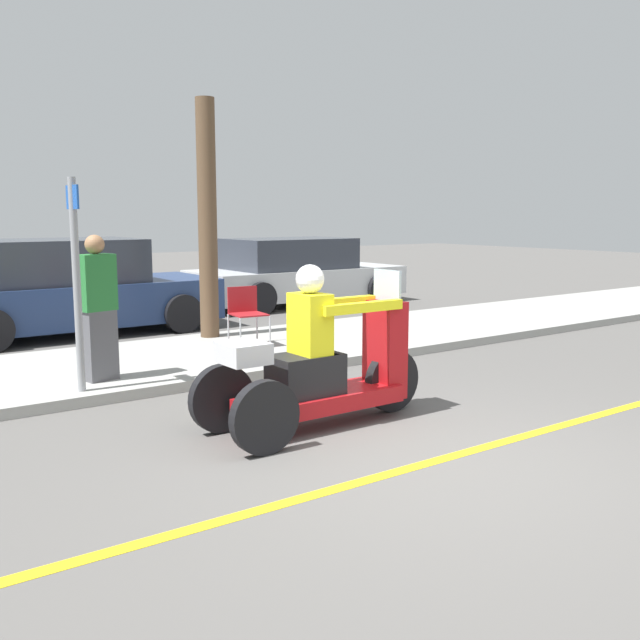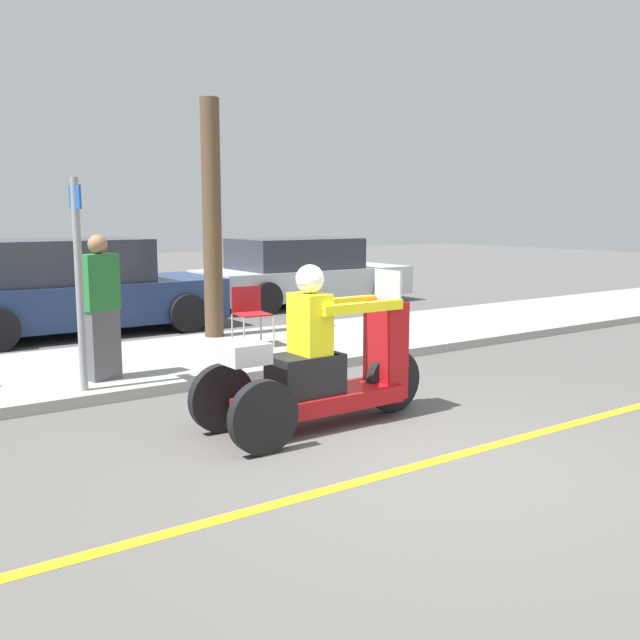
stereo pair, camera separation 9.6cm
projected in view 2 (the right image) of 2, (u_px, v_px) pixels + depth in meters
ground_plane at (430, 463)px, 5.64m from camera, size 60.00×60.00×0.00m
lane_stripe at (416, 466)px, 5.56m from camera, size 24.00×0.12×0.01m
sidewalk_strip at (186, 359)px, 9.37m from camera, size 28.00×2.80×0.12m
motorcycle_trike at (321, 370)px, 6.55m from camera, size 2.33×0.84×1.51m
spectator_mid_group at (101, 310)px, 7.87m from camera, size 0.42×0.31×1.61m
folding_chair_set_back at (250, 309)px, 9.97m from camera, size 0.51×0.51×0.82m
parked_car_lot_right at (75, 289)px, 11.63m from camera, size 4.53×2.11×1.55m
parked_car_lot_center at (301, 273)px, 15.39m from camera, size 4.64×2.10×1.43m
tree_trunk at (212, 220)px, 10.51m from camera, size 0.28×0.28×3.49m
street_sign at (79, 276)px, 7.30m from camera, size 0.08×0.36×2.20m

